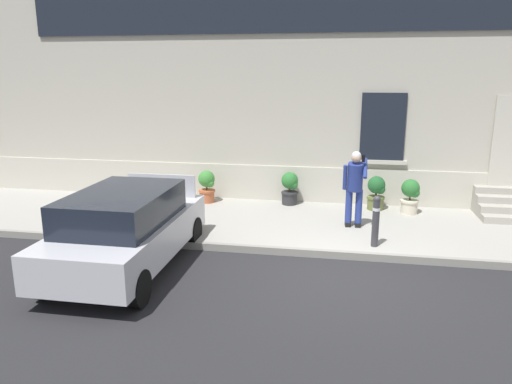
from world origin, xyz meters
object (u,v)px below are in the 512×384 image
Objects in this scene: hatchback_car_silver at (127,228)px; planter_terracotta at (207,186)px; planter_olive at (376,192)px; bollard_near_person at (376,219)px; planter_charcoal at (290,187)px; person_on_phone at (355,184)px; planter_cream at (410,196)px.

planter_terracotta is at bearing 86.25° from hatchback_car_silver.
hatchback_car_silver is at bearing -137.11° from planter_olive.
planter_olive is at bearing 86.21° from bollard_near_person.
bollard_near_person is 3.52m from planter_charcoal.
hatchback_car_silver is 4.96m from person_on_phone.
planter_cream is at bearing 41.91° from person_on_phone.
hatchback_car_silver reaches higher than planter_cream.
planter_olive is at bearing 0.89° from planter_terracotta.
person_on_phone is 2.03× the size of planter_charcoal.
person_on_phone is at bearing -135.28° from planter_cream.
hatchback_car_silver is 6.88m from planter_cream.
hatchback_car_silver is 4.73× the size of planter_olive.
bollard_near_person is at bearing -54.88° from planter_charcoal.
planter_olive is (2.21, -0.12, 0.00)m from planter_charcoal.
person_on_phone is 2.03× the size of planter_cream.
planter_cream is at bearing -6.40° from planter_charcoal.
hatchback_car_silver is 3.89× the size of bollard_near_person.
person_on_phone is at bearing -46.68° from planter_charcoal.
person_on_phone is at bearing -110.32° from planter_olive.
planter_charcoal is (-2.02, 2.88, -0.11)m from bollard_near_person.
bollard_near_person reaches higher than planter_olive.
planter_charcoal is 1.00× the size of planter_olive.
person_on_phone is 2.03× the size of planter_olive.
bollard_near_person is 1.31m from person_on_phone.
planter_charcoal is at bearing 60.96° from hatchback_car_silver.
planter_charcoal is 2.21m from planter_olive.
person_on_phone reaches higher than planter_cream.
bollard_near_person reaches higher than planter_charcoal.
planter_terracotta and planter_olive have the same top height.
planter_terracotta is 5.21m from planter_cream.
planter_cream is (5.21, -0.15, 0.00)m from planter_terracotta.
planter_olive is at bearing 42.89° from hatchback_car_silver.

